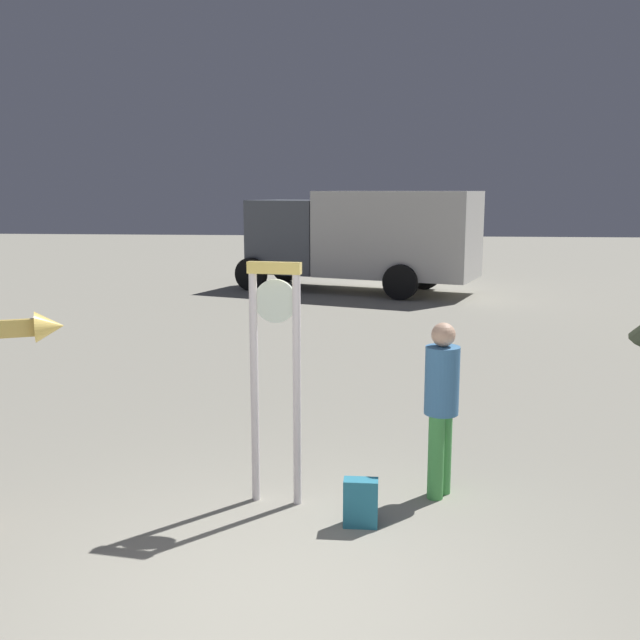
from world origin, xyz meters
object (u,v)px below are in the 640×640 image
person_near_clock (441,401)px  box_truck_near (365,236)px  standing_clock (275,358)px  backpack (361,503)px

person_near_clock → box_truck_near: size_ratio=0.24×
standing_clock → box_truck_near: (0.31, 13.74, 0.21)m
person_near_clock → backpack: 1.18m
backpack → standing_clock: bearing=151.7°
backpack → box_truck_near: size_ratio=0.06×
person_near_clock → backpack: person_near_clock is taller
person_near_clock → backpack: bearing=-135.6°
person_near_clock → box_truck_near: 13.54m
person_near_clock → backpack: size_ratio=3.95×
backpack → box_truck_near: box_truck_near is taller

